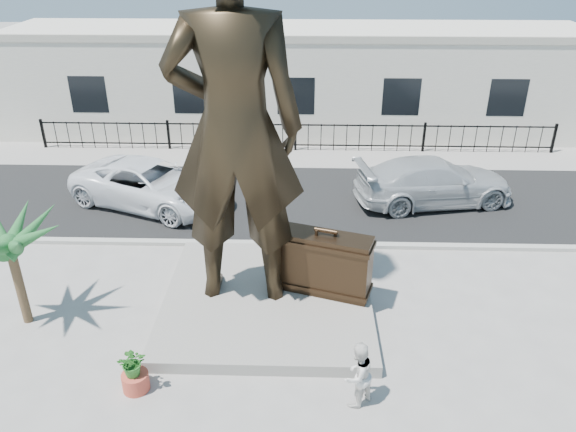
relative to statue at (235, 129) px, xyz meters
name	(u,v)px	position (x,y,z in m)	size (l,w,h in m)	color
ground	(285,343)	(1.18, -1.71, -4.60)	(100.00, 100.00, 0.00)	#9E9991
street	(293,197)	(1.18, 6.29, -4.60)	(40.00, 7.00, 0.01)	black
curb	(290,244)	(1.18, 2.79, -4.54)	(40.00, 0.25, 0.12)	#A5A399
far_sidewalk	(295,157)	(1.18, 10.29, -4.59)	(40.00, 2.50, 0.02)	#9E9991
plinth	(268,300)	(0.68, -0.21, -4.45)	(5.20, 5.20, 0.30)	gray
fence	(295,137)	(1.18, 11.09, -4.00)	(22.00, 0.10, 1.20)	black
building	(297,77)	(1.18, 15.29, -2.40)	(28.00, 7.00, 4.40)	silver
statue	(235,129)	(0.00, 0.00, 0.00)	(3.14, 2.06, 8.60)	black
suitcase	(325,263)	(2.12, 0.03, -3.49)	(2.30, 0.73, 1.62)	black
tourist	(358,375)	(2.67, -3.50, -3.87)	(0.71, 0.56, 1.47)	silver
car_white	(150,184)	(-3.70, 5.53, -3.82)	(2.55, 5.54, 1.54)	white
car_silver	(434,181)	(6.07, 5.99, -3.80)	(2.23, 5.47, 1.59)	#B5B8BA
worker	(220,137)	(-1.90, 10.01, -3.63)	(1.23, 0.70, 1.90)	#DC440B
palm_tree	(29,321)	(-5.16, -1.06, -4.60)	(1.80, 1.80, 3.20)	#1F5526
planter	(136,382)	(-1.88, -3.26, -4.40)	(0.56, 0.56, 0.40)	#C14633
shrub	(133,362)	(-1.88, -3.26, -3.88)	(0.58, 0.50, 0.64)	#296F24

